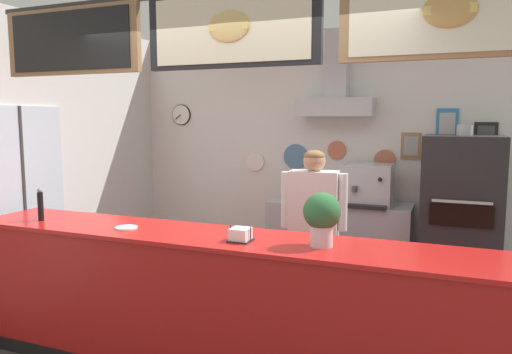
{
  "coord_description": "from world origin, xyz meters",
  "views": [
    {
      "loc": [
        1.47,
        -3.22,
        1.86
      ],
      "look_at": [
        -0.14,
        0.76,
        1.33
      ],
      "focal_mm": 34.09,
      "sensor_mm": 36.0,
      "label": 1
    }
  ],
  "objects_px": {
    "condiment_plate": "(126,228)",
    "potted_oregano": "(297,186)",
    "pizza_oven": "(460,223)",
    "pepper_grinder": "(40,204)",
    "espresso_machine": "(368,185)",
    "potted_thyme": "(321,190)",
    "basil_vase": "(322,217)",
    "shop_worker": "(313,233)",
    "napkin_holder": "(240,235)"
  },
  "relations": [
    {
      "from": "basil_vase",
      "to": "pizza_oven",
      "type": "bearing_deg",
      "value": 66.82
    },
    {
      "from": "basil_vase",
      "to": "espresso_machine",
      "type": "bearing_deg",
      "value": 91.57
    },
    {
      "from": "shop_worker",
      "to": "potted_oregano",
      "type": "relative_size",
      "value": 5.85
    },
    {
      "from": "potted_oregano",
      "to": "basil_vase",
      "type": "xyz_separation_m",
      "value": [
        0.87,
        -2.28,
        0.14
      ]
    },
    {
      "from": "espresso_machine",
      "to": "potted_thyme",
      "type": "relative_size",
      "value": 2.38
    },
    {
      "from": "espresso_machine",
      "to": "shop_worker",
      "type": "bearing_deg",
      "value": -103.67
    },
    {
      "from": "potted_thyme",
      "to": "pepper_grinder",
      "type": "height_order",
      "value": "pepper_grinder"
    },
    {
      "from": "espresso_machine",
      "to": "basil_vase",
      "type": "xyz_separation_m",
      "value": [
        0.06,
        -2.21,
        0.08
      ]
    },
    {
      "from": "shop_worker",
      "to": "basil_vase",
      "type": "bearing_deg",
      "value": 102.09
    },
    {
      "from": "espresso_machine",
      "to": "pepper_grinder",
      "type": "xyz_separation_m",
      "value": [
        -2.22,
        -2.29,
        0.02
      ]
    },
    {
      "from": "potted_thyme",
      "to": "napkin_holder",
      "type": "relative_size",
      "value": 1.39
    },
    {
      "from": "potted_thyme",
      "to": "basil_vase",
      "type": "height_order",
      "value": "basil_vase"
    },
    {
      "from": "shop_worker",
      "to": "potted_thyme",
      "type": "xyz_separation_m",
      "value": [
        -0.24,
        1.22,
        0.2
      ]
    },
    {
      "from": "espresso_machine",
      "to": "napkin_holder",
      "type": "bearing_deg",
      "value": -101.75
    },
    {
      "from": "potted_thyme",
      "to": "napkin_holder",
      "type": "distance_m",
      "value": 2.35
    },
    {
      "from": "condiment_plate",
      "to": "basil_vase",
      "type": "bearing_deg",
      "value": 2.1
    },
    {
      "from": "potted_thyme",
      "to": "napkin_holder",
      "type": "height_order",
      "value": "potted_thyme"
    },
    {
      "from": "shop_worker",
      "to": "potted_oregano",
      "type": "bearing_deg",
      "value": -72.46
    },
    {
      "from": "espresso_machine",
      "to": "basil_vase",
      "type": "bearing_deg",
      "value": -88.43
    },
    {
      "from": "basil_vase",
      "to": "pepper_grinder",
      "type": "bearing_deg",
      "value": -177.95
    },
    {
      "from": "shop_worker",
      "to": "napkin_holder",
      "type": "distance_m",
      "value": 1.17
    },
    {
      "from": "espresso_machine",
      "to": "basil_vase",
      "type": "relative_size",
      "value": 1.46
    },
    {
      "from": "napkin_holder",
      "to": "potted_oregano",
      "type": "bearing_deg",
      "value": 97.97
    },
    {
      "from": "potted_thyme",
      "to": "napkin_holder",
      "type": "xyz_separation_m",
      "value": [
        0.05,
        -2.35,
        0.03
      ]
    },
    {
      "from": "pepper_grinder",
      "to": "condiment_plate",
      "type": "bearing_deg",
      "value": 1.96
    },
    {
      "from": "potted_oregano",
      "to": "napkin_holder",
      "type": "height_order",
      "value": "potted_oregano"
    },
    {
      "from": "espresso_machine",
      "to": "napkin_holder",
      "type": "xyz_separation_m",
      "value": [
        -0.48,
        -2.29,
        -0.07
      ]
    },
    {
      "from": "shop_worker",
      "to": "basil_vase",
      "type": "distance_m",
      "value": 1.17
    },
    {
      "from": "pizza_oven",
      "to": "potted_oregano",
      "type": "relative_size",
      "value": 6.63
    },
    {
      "from": "pepper_grinder",
      "to": "espresso_machine",
      "type": "bearing_deg",
      "value": 45.89
    },
    {
      "from": "napkin_holder",
      "to": "pepper_grinder",
      "type": "bearing_deg",
      "value": -179.79
    },
    {
      "from": "condiment_plate",
      "to": "pepper_grinder",
      "type": "height_order",
      "value": "pepper_grinder"
    },
    {
      "from": "pizza_oven",
      "to": "condiment_plate",
      "type": "distance_m",
      "value": 3.11
    },
    {
      "from": "basil_vase",
      "to": "shop_worker",
      "type": "bearing_deg",
      "value": 107.85
    },
    {
      "from": "espresso_machine",
      "to": "basil_vase",
      "type": "height_order",
      "value": "basil_vase"
    },
    {
      "from": "shop_worker",
      "to": "potted_thyme",
      "type": "height_order",
      "value": "shop_worker"
    },
    {
      "from": "pizza_oven",
      "to": "napkin_holder",
      "type": "distance_m",
      "value": 2.5
    },
    {
      "from": "shop_worker",
      "to": "condiment_plate",
      "type": "height_order",
      "value": "shop_worker"
    },
    {
      "from": "shop_worker",
      "to": "espresso_machine",
      "type": "xyz_separation_m",
      "value": [
        0.28,
        1.15,
        0.3
      ]
    },
    {
      "from": "pizza_oven",
      "to": "pepper_grinder",
      "type": "xyz_separation_m",
      "value": [
        -3.14,
        -2.08,
        0.32
      ]
    },
    {
      "from": "pizza_oven",
      "to": "pepper_grinder",
      "type": "distance_m",
      "value": 3.78
    },
    {
      "from": "espresso_machine",
      "to": "basil_vase",
      "type": "distance_m",
      "value": 2.21
    },
    {
      "from": "condiment_plate",
      "to": "potted_oregano",
      "type": "bearing_deg",
      "value": 75.25
    },
    {
      "from": "shop_worker",
      "to": "potted_oregano",
      "type": "xyz_separation_m",
      "value": [
        -0.52,
        1.22,
        0.23
      ]
    },
    {
      "from": "shop_worker",
      "to": "condiment_plate",
      "type": "relative_size",
      "value": 9.43
    },
    {
      "from": "basil_vase",
      "to": "potted_thyme",
      "type": "bearing_deg",
      "value": 104.4
    },
    {
      "from": "shop_worker",
      "to": "potted_thyme",
      "type": "distance_m",
      "value": 1.26
    },
    {
      "from": "pizza_oven",
      "to": "basil_vase",
      "type": "xyz_separation_m",
      "value": [
        -0.85,
        -1.99,
        0.38
      ]
    },
    {
      "from": "pizza_oven",
      "to": "espresso_machine",
      "type": "distance_m",
      "value": 0.99
    },
    {
      "from": "napkin_holder",
      "to": "condiment_plate",
      "type": "bearing_deg",
      "value": 178.72
    }
  ]
}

